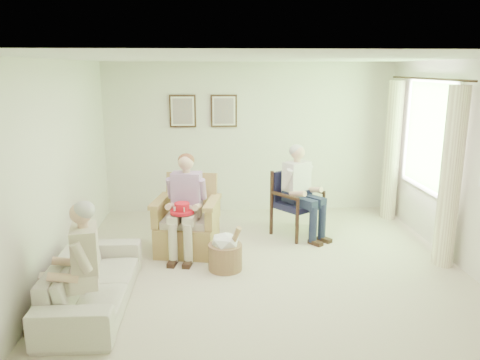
{
  "coord_description": "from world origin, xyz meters",
  "views": [
    {
      "loc": [
        -0.65,
        -5.32,
        2.5
      ],
      "look_at": [
        -0.29,
        0.69,
        1.05
      ],
      "focal_mm": 35.0,
      "sensor_mm": 36.0,
      "label": 1
    }
  ],
  "objects_px": {
    "person_sofa": "(80,259)",
    "hatbox": "(225,251)",
    "wicker_armchair": "(188,227)",
    "person_dark": "(299,185)",
    "person_wicker": "(186,198)",
    "sofa": "(94,280)",
    "wood_armchair": "(297,200)",
    "red_hat": "(182,209)"
  },
  "relations": [
    {
      "from": "wood_armchair",
      "to": "red_hat",
      "type": "distance_m",
      "value": 1.95
    },
    {
      "from": "wood_armchair",
      "to": "person_wicker",
      "type": "bearing_deg",
      "value": 167.9
    },
    {
      "from": "person_sofa",
      "to": "red_hat",
      "type": "relative_size",
      "value": 3.95
    },
    {
      "from": "wood_armchair",
      "to": "person_dark",
      "type": "distance_m",
      "value": 0.31
    },
    {
      "from": "wicker_armchair",
      "to": "wood_armchair",
      "type": "height_order",
      "value": "wicker_armchair"
    },
    {
      "from": "person_sofa",
      "to": "hatbox",
      "type": "height_order",
      "value": "person_sofa"
    },
    {
      "from": "person_sofa",
      "to": "red_hat",
      "type": "xyz_separation_m",
      "value": [
        0.89,
        1.56,
        0.01
      ]
    },
    {
      "from": "wood_armchair",
      "to": "sofa",
      "type": "height_order",
      "value": "wood_armchair"
    },
    {
      "from": "wicker_armchair",
      "to": "person_dark",
      "type": "bearing_deg",
      "value": 25.48
    },
    {
      "from": "wood_armchair",
      "to": "hatbox",
      "type": "relative_size",
      "value": 1.54
    },
    {
      "from": "wicker_armchair",
      "to": "person_dark",
      "type": "xyz_separation_m",
      "value": [
        1.64,
        0.46,
        0.47
      ]
    },
    {
      "from": "sofa",
      "to": "hatbox",
      "type": "xyz_separation_m",
      "value": [
        1.44,
        0.81,
        -0.03
      ]
    },
    {
      "from": "red_hat",
      "to": "person_dark",
      "type": "bearing_deg",
      "value": 25.32
    },
    {
      "from": "person_sofa",
      "to": "wicker_armchair",
      "type": "bearing_deg",
      "value": 142.57
    },
    {
      "from": "person_sofa",
      "to": "sofa",
      "type": "bearing_deg",
      "value": 168.68
    },
    {
      "from": "person_dark",
      "to": "hatbox",
      "type": "height_order",
      "value": "person_dark"
    },
    {
      "from": "person_dark",
      "to": "hatbox",
      "type": "distance_m",
      "value": 1.7
    },
    {
      "from": "person_dark",
      "to": "wicker_armchair",
      "type": "bearing_deg",
      "value": 158.71
    },
    {
      "from": "wicker_armchair",
      "to": "person_sofa",
      "type": "height_order",
      "value": "person_sofa"
    },
    {
      "from": "sofa",
      "to": "person_sofa",
      "type": "relative_size",
      "value": 1.55
    },
    {
      "from": "person_wicker",
      "to": "red_hat",
      "type": "relative_size",
      "value": 4.34
    },
    {
      "from": "wicker_armchair",
      "to": "red_hat",
      "type": "height_order",
      "value": "wicker_armchair"
    },
    {
      "from": "person_wicker",
      "to": "hatbox",
      "type": "xyz_separation_m",
      "value": [
        0.51,
        -0.55,
        -0.55
      ]
    },
    {
      "from": "red_hat",
      "to": "hatbox",
      "type": "bearing_deg",
      "value": -31.88
    },
    {
      "from": "wood_armchair",
      "to": "person_dark",
      "type": "bearing_deg",
      "value": -126.86
    },
    {
      "from": "wicker_armchair",
      "to": "person_wicker",
      "type": "xyz_separation_m",
      "value": [
        -0.0,
        -0.14,
        0.46
      ]
    },
    {
      "from": "wood_armchair",
      "to": "hatbox",
      "type": "xyz_separation_m",
      "value": [
        -1.13,
        -1.3,
        -0.29
      ]
    },
    {
      "from": "red_hat",
      "to": "hatbox",
      "type": "xyz_separation_m",
      "value": [
        0.55,
        -0.34,
        -0.46
      ]
    },
    {
      "from": "wicker_armchair",
      "to": "person_sofa",
      "type": "distance_m",
      "value": 2.15
    },
    {
      "from": "wicker_armchair",
      "to": "hatbox",
      "type": "xyz_separation_m",
      "value": [
        0.51,
        -0.68,
        -0.09
      ]
    },
    {
      "from": "wicker_armchair",
      "to": "sofa",
      "type": "bearing_deg",
      "value": -112.06
    },
    {
      "from": "sofa",
      "to": "person_sofa",
      "type": "xyz_separation_m",
      "value": [
        -0.0,
        -0.41,
        0.41
      ]
    },
    {
      "from": "wood_armchair",
      "to": "hatbox",
      "type": "distance_m",
      "value": 1.75
    },
    {
      "from": "sofa",
      "to": "person_sofa",
      "type": "height_order",
      "value": "person_sofa"
    },
    {
      "from": "wood_armchair",
      "to": "person_sofa",
      "type": "bearing_deg",
      "value": -172.44
    },
    {
      "from": "sofa",
      "to": "person_dark",
      "type": "distance_m",
      "value": 3.27
    },
    {
      "from": "person_wicker",
      "to": "person_sofa",
      "type": "bearing_deg",
      "value": -107.96
    },
    {
      "from": "wood_armchair",
      "to": "sofa",
      "type": "xyz_separation_m",
      "value": [
        -2.57,
        -2.11,
        -0.25
      ]
    },
    {
      "from": "sofa",
      "to": "person_wicker",
      "type": "height_order",
      "value": "person_wicker"
    },
    {
      "from": "sofa",
      "to": "wood_armchair",
      "type": "bearing_deg",
      "value": -50.62
    },
    {
      "from": "sofa",
      "to": "hatbox",
      "type": "height_order",
      "value": "hatbox"
    },
    {
      "from": "sofa",
      "to": "person_wicker",
      "type": "distance_m",
      "value": 1.73
    }
  ]
}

